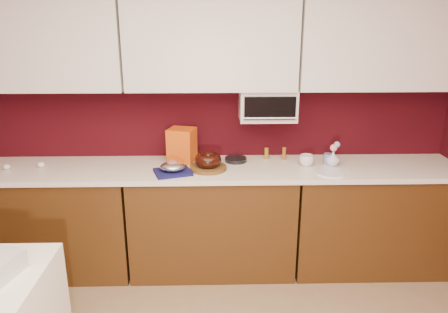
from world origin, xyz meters
name	(u,v)px	position (x,y,z in m)	size (l,w,h in m)	color
wall_back	(212,116)	(0.00, 2.25, 1.25)	(4.00, 0.02, 2.50)	#39070E
base_cabinet_left	(52,222)	(-1.33, 1.94, 0.43)	(1.31, 0.58, 0.86)	#482A0E
base_cabinet_center	(213,220)	(0.00, 1.94, 0.43)	(1.31, 0.58, 0.86)	#482A0E
base_cabinet_right	(371,219)	(1.33, 1.94, 0.43)	(1.31, 0.58, 0.86)	#482A0E
countertop	(212,169)	(0.00, 1.94, 0.88)	(4.00, 0.62, 0.04)	white
upper_cabinet_left	(36,44)	(-1.33, 2.08, 1.85)	(1.31, 0.33, 0.70)	white
upper_cabinet_center	(211,44)	(0.00, 2.08, 1.85)	(1.31, 0.33, 0.70)	white
upper_cabinet_right	(383,44)	(1.33, 2.08, 1.85)	(1.31, 0.33, 0.70)	white
toaster_oven	(267,104)	(0.45, 2.10, 1.38)	(0.45, 0.30, 0.25)	white
toaster_oven_door	(270,108)	(0.45, 1.94, 1.38)	(0.40, 0.02, 0.18)	black
toaster_oven_handle	(270,118)	(0.45, 1.93, 1.30)	(0.02, 0.02, 0.42)	silver
cake_base	(208,168)	(-0.03, 1.88, 0.91)	(0.29, 0.29, 0.03)	brown
bundt_cake	(208,160)	(-0.03, 1.88, 0.98)	(0.21, 0.21, 0.09)	black
navy_towel	(173,172)	(-0.30, 1.80, 0.91)	(0.27, 0.23, 0.02)	#14154C
foil_ham_nest	(173,166)	(-0.30, 1.80, 0.96)	(0.19, 0.16, 0.07)	silver
roasted_ham	(172,163)	(-0.30, 1.80, 0.98)	(0.09, 0.08, 0.06)	#A65B4C
pandoro_box	(182,145)	(-0.25, 2.09, 1.04)	(0.21, 0.19, 0.28)	red
dark_pan	(236,160)	(0.20, 2.08, 0.92)	(0.18, 0.18, 0.03)	black
coffee_mug	(307,159)	(0.76, 1.96, 0.96)	(0.10, 0.10, 0.11)	white
blue_jar	(328,159)	(0.94, 1.99, 0.95)	(0.08, 0.08, 0.09)	navy
flower_vase	(333,158)	(0.97, 1.96, 0.97)	(0.09, 0.09, 0.13)	silver
flower_pink	(334,148)	(0.97, 1.96, 1.05)	(0.06, 0.06, 0.06)	pink
flower_blue	(337,145)	(1.00, 1.98, 1.07)	(0.05, 0.05, 0.05)	#89A4DC
china_plate	(331,173)	(0.91, 1.77, 0.91)	(0.22, 0.22, 0.01)	white
amber_bottle	(266,153)	(0.46, 2.14, 0.95)	(0.03, 0.03, 0.10)	olive
egg_left	(7,167)	(-1.62, 1.92, 0.92)	(0.06, 0.04, 0.04)	silver
egg_right	(41,165)	(-1.37, 1.97, 0.92)	(0.06, 0.05, 0.05)	white
amber_bottle_tall	(284,153)	(0.60, 2.12, 0.95)	(0.03, 0.03, 0.11)	brown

